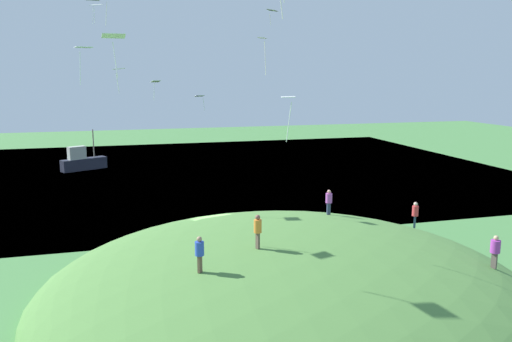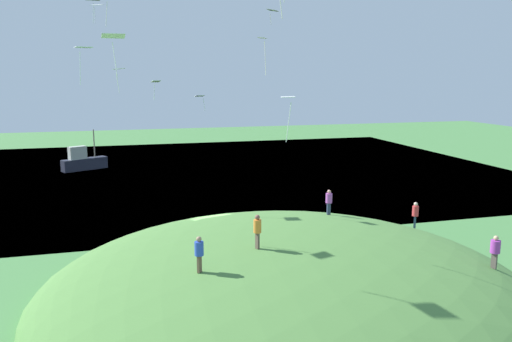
# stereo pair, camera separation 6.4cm
# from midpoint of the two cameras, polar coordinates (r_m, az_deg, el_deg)

# --- Properties ---
(ground_plane) EXTENTS (160.00, 160.00, 0.00)m
(ground_plane) POSITION_cam_midpoint_polar(r_m,az_deg,el_deg) (33.61, -5.00, -8.92)
(ground_plane) COLOR #467F40
(lake_water) EXTENTS (52.68, 80.00, 0.40)m
(lake_water) POSITION_cam_midpoint_polar(r_m,az_deg,el_deg) (61.15, -9.87, -0.36)
(lake_water) COLOR teal
(lake_water) RESTS_ON ground_plane
(grass_hill) EXTENTS (24.86, 25.45, 6.26)m
(grass_hill) POSITION_cam_midpoint_polar(r_m,az_deg,el_deg) (27.22, 3.25, -13.70)
(grass_hill) COLOR #4F7F3C
(grass_hill) RESTS_ON ground_plane
(boat_on_lake) EXTENTS (3.61, 5.36, 4.79)m
(boat_on_lake) POSITION_cam_midpoint_polar(r_m,az_deg,el_deg) (65.21, -18.73, 1.01)
(boat_on_lake) COLOR #222432
(boat_on_lake) RESTS_ON lake_water
(person_on_hilltop) EXTENTS (0.49, 0.49, 1.66)m
(person_on_hilltop) POSITION_cam_midpoint_polar(r_m,az_deg,el_deg) (24.31, 0.12, -6.28)
(person_on_hilltop) COLOR brown
(person_on_hilltop) RESTS_ON grass_hill
(person_near_shore) EXTENTS (0.55, 0.55, 1.61)m
(person_near_shore) POSITION_cam_midpoint_polar(r_m,az_deg,el_deg) (22.33, -6.37, -8.71)
(person_near_shore) COLOR brown
(person_near_shore) RESTS_ON grass_hill
(person_with_child) EXTENTS (0.55, 0.55, 1.71)m
(person_with_child) POSITION_cam_midpoint_polar(r_m,az_deg,el_deg) (34.19, 17.20, -4.35)
(person_with_child) COLOR navy
(person_with_child) RESTS_ON grass_hill
(person_watching_kites) EXTENTS (0.41, 0.41, 1.59)m
(person_watching_kites) POSITION_cam_midpoint_polar(r_m,az_deg,el_deg) (32.47, 8.03, -3.12)
(person_watching_kites) COLOR #2C3652
(person_watching_kites) RESTS_ON grass_hill
(person_walking_path) EXTENTS (0.62, 0.62, 1.67)m
(person_walking_path) POSITION_cam_midpoint_polar(r_m,az_deg,el_deg) (27.83, 24.97, -7.76)
(person_walking_path) COLOR #564A45
(person_walking_path) RESTS_ON grass_hill
(kite_0) EXTENTS (1.03, 0.94, 1.85)m
(kite_0) POSITION_cam_midpoint_polar(r_m,az_deg,el_deg) (36.38, -16.79, 17.74)
(kite_0) COLOR silver
(kite_1) EXTENTS (0.84, 1.14, 1.99)m
(kite_1) POSITION_cam_midpoint_polar(r_m,az_deg,el_deg) (44.88, -17.75, 17.62)
(kite_1) COLOR white
(kite_2) EXTENTS (0.69, 0.80, 1.46)m
(kite_2) POSITION_cam_midpoint_polar(r_m,az_deg,el_deg) (38.59, -11.16, 9.58)
(kite_2) COLOR white
(kite_3) EXTENTS (0.74, 1.03, 1.88)m
(kite_3) POSITION_cam_midpoint_polar(r_m,az_deg,el_deg) (23.69, -15.60, 14.04)
(kite_3) COLOR white
(kite_4) EXTENTS (1.10, 0.78, 1.55)m
(kite_4) POSITION_cam_midpoint_polar(r_m,az_deg,el_deg) (33.74, -15.02, 10.82)
(kite_4) COLOR white
(kite_6) EXTENTS (0.64, 0.79, 1.21)m
(kite_6) POSITION_cam_midpoint_polar(r_m,az_deg,el_deg) (39.82, -6.30, 8.19)
(kite_6) COLOR white
(kite_8) EXTENTS (0.81, 0.98, 1.91)m
(kite_8) POSITION_cam_midpoint_polar(r_m,az_deg,el_deg) (27.97, -18.69, 12.62)
(kite_8) COLOR white
(kite_10) EXTENTS (0.79, 0.71, 2.14)m
(kite_10) POSITION_cam_midpoint_polar(r_m,az_deg,el_deg) (30.36, 0.71, 14.08)
(kite_10) COLOR white
(kite_11) EXTENTS (1.40, 1.27, 1.27)m
(kite_11) POSITION_cam_midpoint_polar(r_m,az_deg,el_deg) (44.30, 1.75, 17.36)
(kite_11) COLOR silver
(kite_12) EXTENTS (1.08, 0.89, 2.19)m
(kite_12) POSITION_cam_midpoint_polar(r_m,az_deg,el_deg) (24.62, 3.54, 7.87)
(kite_12) COLOR white
(kite_13) EXTENTS (0.96, 1.07, 1.47)m
(kite_13) POSITION_cam_midpoint_polar(r_m,az_deg,el_deg) (42.72, -17.33, 17.12)
(kite_13) COLOR white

